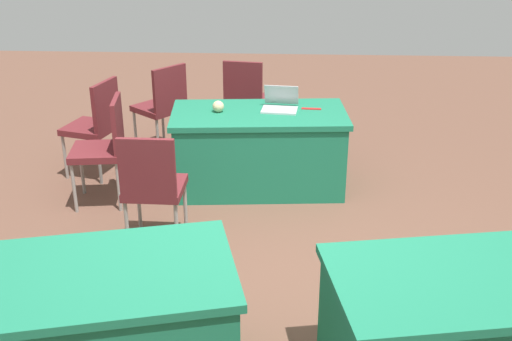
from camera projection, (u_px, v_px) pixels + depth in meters
ground_plane at (261, 296)px, 4.37m from camera, size 14.40×14.40×0.00m
table_foreground at (259, 150)px, 5.85m from camera, size 1.65×0.93×0.74m
table_mid_left at (86, 331)px, 3.43m from camera, size 1.79×1.25×0.74m
table_mid_right at (459, 334)px, 3.41m from camera, size 1.56×1.09×0.74m
chair_near_front at (96, 122)px, 6.04m from camera, size 0.54×0.54×0.96m
chair_tucked_left at (245, 96)px, 6.83m from camera, size 0.50×0.50×0.95m
chair_tucked_right at (104, 144)px, 5.49m from camera, size 0.49×0.49×0.97m
chair_aisle at (163, 103)px, 6.59m from camera, size 0.62×0.62×0.96m
chair_by_pillar at (152, 183)px, 4.74m from camera, size 0.45×0.45×0.97m
laptop_silver at (280, 105)px, 5.76m from camera, size 0.34×0.32×0.21m
yarn_ball at (218, 106)px, 5.69m from camera, size 0.10×0.10×0.10m
scissors_red at (311, 109)px, 5.78m from camera, size 0.18×0.05×0.01m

